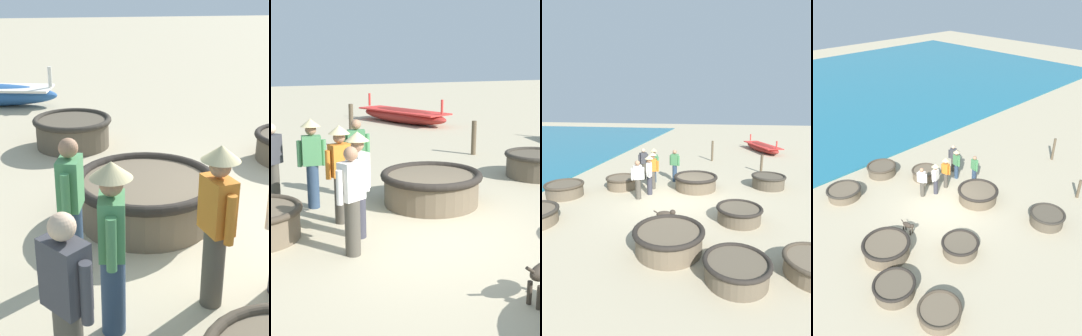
{
  "view_description": "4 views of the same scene",
  "coord_description": "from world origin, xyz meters",
  "views": [
    {
      "loc": [
        -4.94,
        2.56,
        2.99
      ],
      "look_at": [
        -0.07,
        1.75,
        1.03
      ],
      "focal_mm": 50.0,
      "sensor_mm": 36.0,
      "label": 1
    },
    {
      "loc": [
        -3.39,
        -6.13,
        2.75
      ],
      "look_at": [
        -0.06,
        1.19,
        0.83
      ],
      "focal_mm": 50.0,
      "sensor_mm": 36.0,
      "label": 2
    },
    {
      "loc": [
        1.82,
        -9.66,
        3.71
      ],
      "look_at": [
        -0.15,
        0.95,
        1.06
      ],
      "focal_mm": 28.0,
      "sensor_mm": 36.0,
      "label": 3
    },
    {
      "loc": [
        8.73,
        -8.51,
        9.32
      ],
      "look_at": [
        -1.13,
        1.17,
        1.18
      ],
      "focal_mm": 35.0,
      "sensor_mm": 36.0,
      "label": 4
    }
  ],
  "objects": [
    {
      "name": "ground_plane",
      "position": [
        0.0,
        0.0,
        0.0
      ],
      "size": [
        80.0,
        80.0,
        0.0
      ],
      "primitive_type": "plane",
      "color": "#BCAD8C"
    },
    {
      "name": "fisherman_hauling",
      "position": [
        -1.5,
        -0.17,
        0.84
      ],
      "size": [
        0.49,
        0.34,
        1.57
      ],
      "color": "#4C473D",
      "rests_on": "ground"
    },
    {
      "name": "fisherman_by_coracle",
      "position": [
        -2.13,
        2.59,
        0.84
      ],
      "size": [
        0.43,
        0.38,
        1.57
      ],
      "color": "#4C473D",
      "rests_on": "ground"
    },
    {
      "name": "fisherman_with_hat",
      "position": [
        -1.2,
        0.43,
        0.96
      ],
      "size": [
        0.36,
        0.51,
        1.67
      ],
      "color": "#383842",
      "rests_on": "ground"
    },
    {
      "name": "coracle_far_left",
      "position": [
        0.61,
        1.48,
        0.35
      ],
      "size": [
        1.94,
        1.94,
        0.64
      ],
      "color": "brown",
      "rests_on": "ground"
    },
    {
      "name": "coracle_upturned",
      "position": [
        3.84,
        2.32,
        0.32
      ],
      "size": [
        1.51,
        1.51,
        0.58
      ],
      "color": "brown",
      "rests_on": "ground"
    },
    {
      "name": "long_boat_blue_hull",
      "position": [
        4.76,
        12.05,
        0.33
      ],
      "size": [
        2.72,
        5.02,
        1.13
      ],
      "color": "maroon",
      "rests_on": "ground"
    },
    {
      "name": "mooring_post_inland",
      "position": [
        1.03,
        7.64,
        0.67
      ],
      "size": [
        0.14,
        0.14,
        1.34
      ],
      "primitive_type": "cylinder",
      "color": "brown",
      "rests_on": "ground"
    },
    {
      "name": "mooring_post_shoreline",
      "position": [
        3.87,
        5.1,
        0.49
      ],
      "size": [
        0.14,
        0.14,
        0.98
      ],
      "primitive_type": "cylinder",
      "color": "brown",
      "rests_on": "ground"
    },
    {
      "name": "fisherman_standing_right",
      "position": [
        -0.53,
        2.49,
        0.84
      ],
      "size": [
        0.52,
        0.3,
        1.57
      ],
      "color": "#2D425B",
      "rests_on": "ground"
    },
    {
      "name": "fisherman_crouching",
      "position": [
        -1.49,
        2.18,
        0.96
      ],
      "size": [
        0.53,
        0.36,
        1.67
      ],
      "color": "#2D425B",
      "rests_on": "ground"
    },
    {
      "name": "fisherman_standing_left",
      "position": [
        -1.26,
        1.18,
        0.96
      ],
      "size": [
        0.52,
        0.36,
        1.67
      ],
      "color": "#4C473D",
      "rests_on": "ground"
    }
  ]
}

